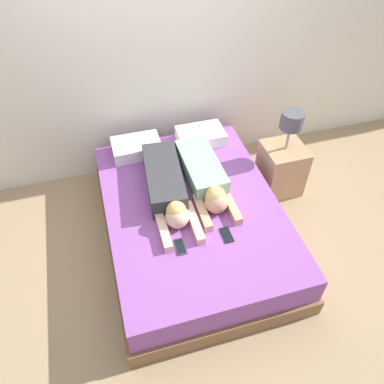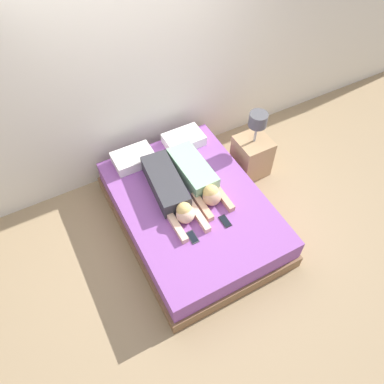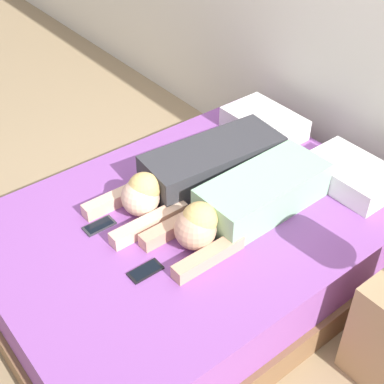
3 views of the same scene
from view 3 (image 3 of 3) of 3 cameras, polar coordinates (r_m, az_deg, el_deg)
ground_plane at (r=3.04m, az=0.00°, el=-8.86°), size 12.00×12.00×0.00m
bed at (r=2.88m, az=0.00°, el=-5.89°), size 1.54×2.10×0.45m
pillow_head_left at (r=3.34m, az=7.69°, el=7.26°), size 0.47×0.32×0.13m
pillow_head_right at (r=3.00m, az=16.58°, el=1.79°), size 0.47×0.32×0.13m
person_left at (r=2.85m, az=0.39°, el=2.28°), size 0.38×1.13×0.23m
person_right at (r=2.65m, az=5.64°, el=-1.10°), size 0.33×1.01×0.23m
cell_phone_left at (r=2.69m, az=-9.86°, el=-3.56°), size 0.08×0.16×0.01m
cell_phone_right at (r=2.45m, az=-4.99°, el=-8.39°), size 0.08×0.16×0.01m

